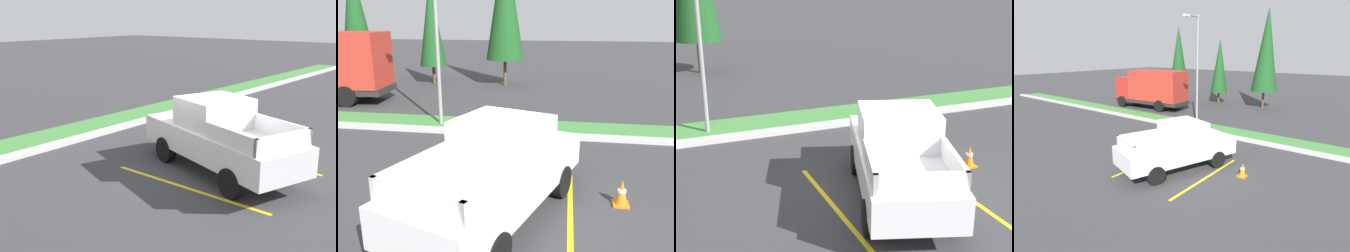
# 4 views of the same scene
# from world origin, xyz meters

# --- Properties ---
(ground_plane) EXTENTS (120.00, 120.00, 0.00)m
(ground_plane) POSITION_xyz_m (0.00, 0.00, 0.00)
(ground_plane) COLOR #38383A
(parking_line_near) EXTENTS (0.12, 4.80, 0.01)m
(parking_line_near) POSITION_xyz_m (-1.39, -0.54, 0.00)
(parking_line_near) COLOR yellow
(parking_line_near) RESTS_ON ground
(parking_line_far) EXTENTS (0.12, 4.80, 0.01)m
(parking_line_far) POSITION_xyz_m (1.71, -0.54, 0.00)
(parking_line_far) COLOR yellow
(parking_line_far) RESTS_ON ground
(curb_strip) EXTENTS (56.00, 0.40, 0.15)m
(curb_strip) POSITION_xyz_m (0.00, 5.00, 0.07)
(curb_strip) COLOR #B2B2AD
(curb_strip) RESTS_ON ground
(grass_median) EXTENTS (56.00, 1.80, 0.06)m
(grass_median) POSITION_xyz_m (0.00, 6.10, 0.03)
(grass_median) COLOR #42843D
(grass_median) RESTS_ON ground
(pickup_truck_main) EXTENTS (3.49, 5.55, 2.10)m
(pickup_truck_main) POSITION_xyz_m (0.17, -0.49, 1.04)
(pickup_truck_main) COLOR black
(pickup_truck_main) RESTS_ON ground
(street_light) EXTENTS (0.24, 1.49, 7.27)m
(street_light) POSITION_xyz_m (-3.30, 5.75, 4.19)
(street_light) COLOR gray
(street_light) RESTS_ON ground
(traffic_cone) EXTENTS (0.36, 0.36, 0.60)m
(traffic_cone) POSITION_xyz_m (2.83, 0.44, 0.29)
(traffic_cone) COLOR orange
(traffic_cone) RESTS_ON ground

